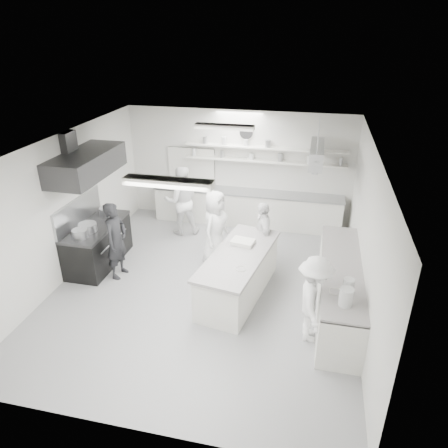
% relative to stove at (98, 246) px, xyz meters
% --- Properties ---
extents(floor, '(6.00, 7.00, 0.02)m').
position_rel_stove_xyz_m(floor, '(2.60, -0.40, -0.46)').
color(floor, '#979797').
rests_on(floor, ground).
extents(ceiling, '(6.00, 7.00, 0.02)m').
position_rel_stove_xyz_m(ceiling, '(2.60, -0.40, 2.56)').
color(ceiling, silver).
rests_on(ceiling, wall_back).
extents(wall_back, '(6.00, 0.04, 3.00)m').
position_rel_stove_xyz_m(wall_back, '(2.60, 3.10, 1.05)').
color(wall_back, beige).
rests_on(wall_back, floor).
extents(wall_front, '(6.00, 0.04, 3.00)m').
position_rel_stove_xyz_m(wall_front, '(2.60, -3.90, 1.05)').
color(wall_front, beige).
rests_on(wall_front, floor).
extents(wall_left, '(0.04, 7.00, 3.00)m').
position_rel_stove_xyz_m(wall_left, '(-0.40, -0.40, 1.05)').
color(wall_left, beige).
rests_on(wall_left, floor).
extents(wall_right, '(0.04, 7.00, 3.00)m').
position_rel_stove_xyz_m(wall_right, '(5.60, -0.40, 1.05)').
color(wall_right, beige).
rests_on(wall_right, floor).
extents(stove, '(0.80, 1.80, 0.90)m').
position_rel_stove_xyz_m(stove, '(0.00, 0.00, 0.00)').
color(stove, black).
rests_on(stove, floor).
extents(exhaust_hood, '(0.85, 2.00, 0.50)m').
position_rel_stove_xyz_m(exhaust_hood, '(0.00, -0.00, 1.90)').
color(exhaust_hood, '#313133').
rests_on(exhaust_hood, wall_left).
extents(back_counter, '(5.00, 0.60, 0.92)m').
position_rel_stove_xyz_m(back_counter, '(2.90, 2.80, 0.01)').
color(back_counter, silver).
rests_on(back_counter, floor).
extents(shelf_lower, '(4.20, 0.26, 0.04)m').
position_rel_stove_xyz_m(shelf_lower, '(3.30, 2.97, 1.30)').
color(shelf_lower, silver).
rests_on(shelf_lower, wall_back).
extents(shelf_upper, '(4.20, 0.26, 0.04)m').
position_rel_stove_xyz_m(shelf_upper, '(3.30, 2.97, 1.65)').
color(shelf_upper, silver).
rests_on(shelf_upper, wall_back).
extents(pass_through_window, '(1.30, 0.04, 1.00)m').
position_rel_stove_xyz_m(pass_through_window, '(1.30, 3.08, 1.00)').
color(pass_through_window, black).
rests_on(pass_through_window, wall_back).
extents(wall_clock, '(0.32, 0.05, 0.32)m').
position_rel_stove_xyz_m(wall_clock, '(2.80, 3.06, 2.00)').
color(wall_clock, white).
rests_on(wall_clock, wall_back).
extents(right_counter, '(0.74, 3.30, 0.94)m').
position_rel_stove_xyz_m(right_counter, '(5.25, -0.60, 0.02)').
color(right_counter, silver).
rests_on(right_counter, floor).
extents(pot_rack, '(0.30, 1.60, 0.40)m').
position_rel_stove_xyz_m(pot_rack, '(4.60, 2.00, 1.85)').
color(pot_rack, '#A5A7AB').
rests_on(pot_rack, ceiling).
extents(light_fixture_front, '(1.30, 0.25, 0.10)m').
position_rel_stove_xyz_m(light_fixture_front, '(2.60, -2.20, 2.49)').
color(light_fixture_front, silver).
rests_on(light_fixture_front, ceiling).
extents(light_fixture_rear, '(1.30, 0.25, 0.10)m').
position_rel_stove_xyz_m(light_fixture_rear, '(2.60, 1.40, 2.49)').
color(light_fixture_rear, silver).
rests_on(light_fixture_rear, ceiling).
extents(prep_island, '(1.28, 2.50, 0.88)m').
position_rel_stove_xyz_m(prep_island, '(3.31, -0.49, -0.01)').
color(prep_island, silver).
rests_on(prep_island, floor).
extents(stove_pot, '(0.38, 0.38, 0.22)m').
position_rel_stove_xyz_m(stove_pot, '(0.00, -0.30, 0.57)').
color(stove_pot, '#A5A7AB').
rests_on(stove_pot, stove).
extents(cook_stove, '(0.47, 0.66, 1.69)m').
position_rel_stove_xyz_m(cook_stove, '(0.67, -0.37, 0.39)').
color(cook_stove, black).
rests_on(cook_stove, floor).
extents(cook_back, '(1.07, 0.97, 1.79)m').
position_rel_stove_xyz_m(cook_back, '(1.37, 1.90, 0.45)').
color(cook_back, white).
rests_on(cook_back, floor).
extents(cook_island_left, '(0.72, 0.94, 1.71)m').
position_rel_stove_xyz_m(cook_island_left, '(2.54, 0.68, 0.41)').
color(cook_island_left, white).
rests_on(cook_island_left, floor).
extents(cook_island_right, '(0.66, 0.98, 1.54)m').
position_rel_stove_xyz_m(cook_island_right, '(3.61, 0.70, 0.32)').
color(cook_island_right, white).
rests_on(cook_island_right, floor).
extents(cook_right, '(0.68, 1.07, 1.58)m').
position_rel_stove_xyz_m(cook_right, '(4.78, -1.50, 0.34)').
color(cook_right, white).
rests_on(cook_right, floor).
extents(bowl_island_a, '(0.27, 0.27, 0.06)m').
position_rel_stove_xyz_m(bowl_island_a, '(3.12, -0.12, 0.46)').
color(bowl_island_a, '#A5A7AB').
rests_on(bowl_island_a, prep_island).
extents(bowl_island_b, '(0.20, 0.20, 0.06)m').
position_rel_stove_xyz_m(bowl_island_b, '(3.45, -1.04, 0.46)').
color(bowl_island_b, silver).
rests_on(bowl_island_b, prep_island).
extents(bowl_right, '(0.22, 0.22, 0.05)m').
position_rel_stove_xyz_m(bowl_right, '(5.11, -1.47, 0.52)').
color(bowl_right, silver).
rests_on(bowl_right, right_counter).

